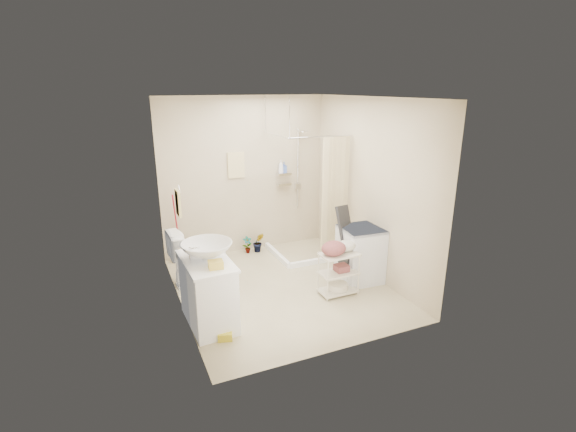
% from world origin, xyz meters
% --- Properties ---
extents(floor, '(3.20, 3.20, 0.00)m').
position_xyz_m(floor, '(0.00, 0.00, 0.00)').
color(floor, '#BEB38E').
rests_on(floor, ground).
extents(ceiling, '(2.80, 3.20, 0.04)m').
position_xyz_m(ceiling, '(0.00, 0.00, 2.60)').
color(ceiling, silver).
rests_on(ceiling, ground).
extents(wall_back, '(2.80, 0.04, 2.60)m').
position_xyz_m(wall_back, '(0.00, 1.60, 1.30)').
color(wall_back, '#C4B698').
rests_on(wall_back, ground).
extents(wall_front, '(2.80, 0.04, 2.60)m').
position_xyz_m(wall_front, '(0.00, -1.60, 1.30)').
color(wall_front, '#C4B698').
rests_on(wall_front, ground).
extents(wall_left, '(0.04, 3.20, 2.60)m').
position_xyz_m(wall_left, '(-1.40, 0.00, 1.30)').
color(wall_left, '#C4B698').
rests_on(wall_left, ground).
extents(wall_right, '(0.04, 3.20, 2.60)m').
position_xyz_m(wall_right, '(1.40, 0.00, 1.30)').
color(wall_right, '#C4B698').
rests_on(wall_right, ground).
extents(vanity, '(0.56, 0.95, 0.82)m').
position_xyz_m(vanity, '(-1.16, -0.49, 0.41)').
color(vanity, white).
rests_on(vanity, ground).
extents(sink, '(0.72, 0.72, 0.20)m').
position_xyz_m(sink, '(-1.14, -0.46, 0.92)').
color(sink, silver).
rests_on(sink, vanity).
extents(counter_basket, '(0.17, 0.14, 0.09)m').
position_xyz_m(counter_basket, '(-1.11, -0.76, 0.86)').
color(counter_basket, '#EED04E').
rests_on(counter_basket, vanity).
extents(floor_basket, '(0.28, 0.24, 0.13)m').
position_xyz_m(floor_basket, '(-1.09, -0.91, 0.06)').
color(floor_basket, yellow).
rests_on(floor_basket, ground).
extents(toilet, '(0.83, 0.50, 0.82)m').
position_xyz_m(toilet, '(-1.04, 0.64, 0.41)').
color(toilet, silver).
rests_on(toilet, ground).
extents(mop, '(0.13, 0.13, 1.15)m').
position_xyz_m(mop, '(-1.22, 1.51, 0.58)').
color(mop, maroon).
rests_on(mop, ground).
extents(potted_plant_a, '(0.16, 0.11, 0.30)m').
position_xyz_m(potted_plant_a, '(-0.05, 1.41, 0.15)').
color(potted_plant_a, brown).
rests_on(potted_plant_a, ground).
extents(potted_plant_b, '(0.21, 0.18, 0.34)m').
position_xyz_m(potted_plant_b, '(0.14, 1.40, 0.17)').
color(potted_plant_b, brown).
rests_on(potted_plant_b, ground).
extents(hanging_towel, '(0.28, 0.03, 0.42)m').
position_xyz_m(hanging_towel, '(-0.15, 1.58, 1.50)').
color(hanging_towel, beige).
rests_on(hanging_towel, wall_back).
extents(towel_ring, '(0.04, 0.22, 0.34)m').
position_xyz_m(towel_ring, '(-1.38, -0.20, 1.47)').
color(towel_ring, '#FAEB98').
rests_on(towel_ring, wall_left).
extents(tp_holder, '(0.08, 0.12, 0.14)m').
position_xyz_m(tp_holder, '(-1.36, 0.05, 0.72)').
color(tp_holder, white).
rests_on(tp_holder, wall_left).
extents(shower, '(1.10, 1.10, 2.10)m').
position_xyz_m(shower, '(0.85, 1.05, 1.05)').
color(shower, white).
rests_on(shower, ground).
extents(shampoo_bottle_a, '(0.11, 0.11, 0.22)m').
position_xyz_m(shampoo_bottle_a, '(0.61, 1.51, 1.43)').
color(shampoo_bottle_a, white).
rests_on(shampoo_bottle_a, shower).
extents(shampoo_bottle_b, '(0.09, 0.09, 0.18)m').
position_xyz_m(shampoo_bottle_b, '(0.68, 1.53, 1.41)').
color(shampoo_bottle_b, '#3E58A7').
rests_on(shampoo_bottle_b, shower).
extents(washing_machine, '(0.59, 0.60, 0.80)m').
position_xyz_m(washing_machine, '(1.14, -0.21, 0.40)').
color(washing_machine, silver).
rests_on(washing_machine, ground).
extents(laundry_rack, '(0.52, 0.30, 0.71)m').
position_xyz_m(laundry_rack, '(0.63, -0.47, 0.35)').
color(laundry_rack, beige).
rests_on(laundry_rack, ground).
extents(ironing_board, '(0.33, 0.24, 1.14)m').
position_xyz_m(ironing_board, '(0.98, -0.12, 0.57)').
color(ironing_board, black).
rests_on(ironing_board, ground).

